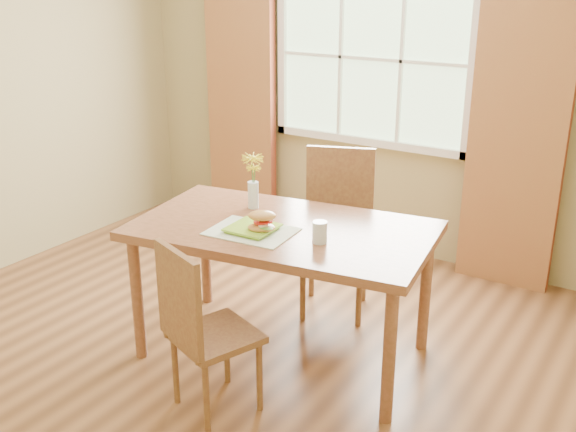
# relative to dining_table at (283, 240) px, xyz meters

# --- Properties ---
(room) EXTENTS (4.24, 3.84, 2.74)m
(room) POSITION_rel_dining_table_xyz_m (-0.34, -0.12, 0.63)
(room) COLOR brown
(room) RESTS_ON ground
(window) EXTENTS (1.62, 0.06, 1.32)m
(window) POSITION_rel_dining_table_xyz_m (-0.34, 1.75, 0.78)
(window) COLOR #B8E2AB
(window) RESTS_ON room
(curtain_left) EXTENTS (0.65, 0.08, 2.20)m
(curtain_left) POSITION_rel_dining_table_xyz_m (-1.49, 1.66, 0.38)
(curtain_left) COLOR maroon
(curtain_left) RESTS_ON room
(curtain_right) EXTENTS (0.65, 0.08, 2.20)m
(curtain_right) POSITION_rel_dining_table_xyz_m (0.81, 1.66, 0.38)
(curtain_right) COLOR maroon
(curtain_right) RESTS_ON room
(dining_table) EXTENTS (1.76, 1.15, 0.80)m
(dining_table) POSITION_rel_dining_table_xyz_m (0.00, 0.00, 0.00)
(dining_table) COLOR brown
(dining_table) RESTS_ON room
(chair_near) EXTENTS (0.49, 0.49, 0.92)m
(chair_near) POSITION_rel_dining_table_xyz_m (-0.03, -0.70, -0.21)
(chair_near) COLOR brown
(chair_near) RESTS_ON room
(chair_far) EXTENTS (0.57, 0.57, 1.06)m
(chair_far) POSITION_rel_dining_table_xyz_m (-0.03, 0.71, -0.13)
(chair_far) COLOR brown
(chair_far) RESTS_ON room
(placemat) EXTENTS (0.48, 0.37, 0.01)m
(placemat) POSITION_rel_dining_table_xyz_m (-0.09, -0.17, 0.09)
(placemat) COLOR beige
(placemat) RESTS_ON dining_table
(plate) EXTENTS (0.25, 0.25, 0.01)m
(plate) POSITION_rel_dining_table_xyz_m (-0.10, -0.15, 0.09)
(plate) COLOR #88BF2F
(plate) RESTS_ON placemat
(croissant_sandwich) EXTENTS (0.19, 0.17, 0.11)m
(croissant_sandwich) POSITION_rel_dining_table_xyz_m (-0.03, -0.16, 0.16)
(croissant_sandwich) COLOR #C57F43
(croissant_sandwich) RESTS_ON plate
(water_glass) EXTENTS (0.08, 0.08, 0.12)m
(water_glass) POSITION_rel_dining_table_xyz_m (0.29, -0.09, 0.14)
(water_glass) COLOR silver
(water_glass) RESTS_ON dining_table
(flower_vase) EXTENTS (0.13, 0.13, 0.33)m
(flower_vase) POSITION_rel_dining_table_xyz_m (-0.31, 0.16, 0.28)
(flower_vase) COLOR silver
(flower_vase) RESTS_ON dining_table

